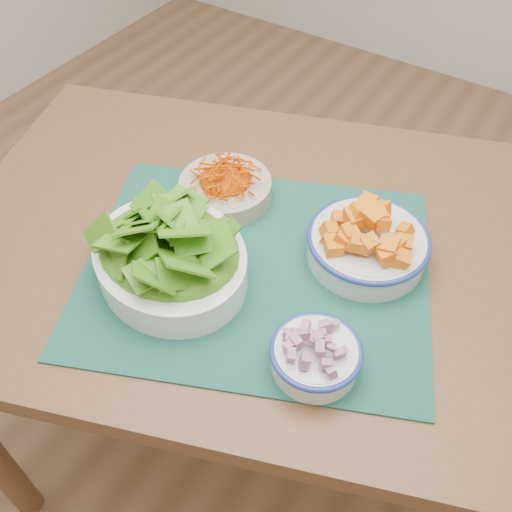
{
  "coord_description": "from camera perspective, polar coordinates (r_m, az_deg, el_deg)",
  "views": [
    {
      "loc": [
        0.52,
        -0.67,
        1.49
      ],
      "look_at": [
        0.17,
        -0.13,
        0.78
      ],
      "focal_mm": 40.0,
      "sensor_mm": 36.0,
      "label": 1
    }
  ],
  "objects": [
    {
      "name": "ground",
      "position": [
        1.72,
        -2.47,
        -12.62
      ],
      "size": [
        4.0,
        4.0,
        0.0
      ],
      "primitive_type": "plane",
      "color": "#926846",
      "rests_on": "ground"
    },
    {
      "name": "table",
      "position": [
        1.1,
        1.7,
        -2.03
      ],
      "size": [
        1.4,
        1.15,
        0.75
      ],
      "rotation": [
        0.0,
        0.0,
        0.34
      ],
      "color": "brown",
      "rests_on": "ground"
    },
    {
      "name": "placemat",
      "position": [
        0.98,
        0.0,
        -1.25
      ],
      "size": [
        0.73,
        0.67,
        0.0
      ],
      "primitive_type": "cube",
      "rotation": [
        0.0,
        0.0,
        0.4
      ],
      "color": "#0E352D",
      "rests_on": "table"
    },
    {
      "name": "carrot_bowl",
      "position": [
        1.09,
        -3.1,
        7.22
      ],
      "size": [
        0.22,
        0.22,
        0.07
      ],
      "rotation": [
        0.0,
        0.0,
        0.34
      ],
      "color": "tan",
      "rests_on": "placemat"
    },
    {
      "name": "squash_bowl",
      "position": [
        0.98,
        11.23,
        1.89
      ],
      "size": [
        0.25,
        0.25,
        0.11
      ],
      "rotation": [
        0.0,
        0.0,
        -0.24
      ],
      "color": "silver",
      "rests_on": "placemat"
    },
    {
      "name": "lettuce_bowl",
      "position": [
        0.94,
        -8.7,
        0.55
      ],
      "size": [
        0.35,
        0.32,
        0.13
      ],
      "rotation": [
        0.0,
        0.0,
        -0.35
      ],
      "color": "white",
      "rests_on": "placemat"
    },
    {
      "name": "onion_bowl",
      "position": [
        0.84,
        6.0,
        -9.63
      ],
      "size": [
        0.16,
        0.16,
        0.07
      ],
      "rotation": [
        0.0,
        0.0,
        -0.24
      ],
      "color": "silver",
      "rests_on": "placemat"
    }
  ]
}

